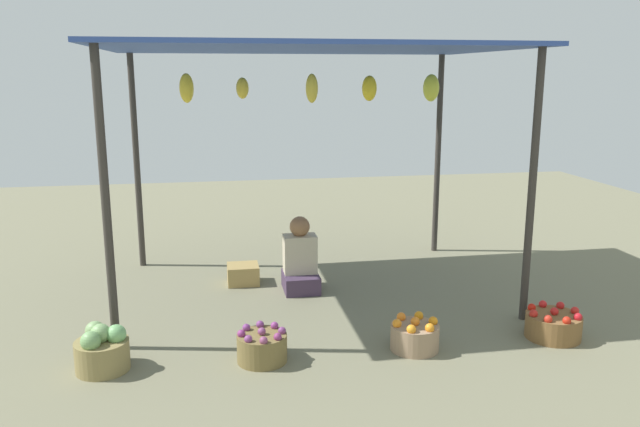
{
  "coord_description": "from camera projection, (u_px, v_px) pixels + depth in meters",
  "views": [
    {
      "loc": [
        -1.0,
        -6.24,
        2.22
      ],
      "look_at": [
        0.0,
        -0.63,
        0.95
      ],
      "focal_mm": 35.43,
      "sensor_mm": 36.0,
      "label": 1
    }
  ],
  "objects": [
    {
      "name": "vendor_person",
      "position": [
        300.0,
        262.0,
        6.57
      ],
      "size": [
        0.36,
        0.44,
        0.78
      ],
      "color": "#423148",
      "rests_on": "ground"
    },
    {
      "name": "market_stall_structure",
      "position": [
        309.0,
        63.0,
        6.15
      ],
      "size": [
        3.92,
        2.64,
        2.48
      ],
      "color": "#38332D",
      "rests_on": "ground"
    },
    {
      "name": "wooden_crate_near_vendor",
      "position": [
        243.0,
        274.0,
        6.8
      ],
      "size": [
        0.33,
        0.31,
        0.21
      ],
      "primitive_type": "cube",
      "color": "#A3854B",
      "rests_on": "ground"
    },
    {
      "name": "basket_oranges",
      "position": [
        415.0,
        336.0,
        5.17
      ],
      "size": [
        0.4,
        0.4,
        0.28
      ],
      "color": "#9C7E60",
      "rests_on": "ground"
    },
    {
      "name": "ground_plane",
      "position": [
        310.0,
        289.0,
        6.66
      ],
      "size": [
        14.0,
        14.0,
        0.0
      ],
      "primitive_type": "plane",
      "color": "#737056"
    },
    {
      "name": "basket_red_tomatoes",
      "position": [
        553.0,
        325.0,
        5.41
      ],
      "size": [
        0.47,
        0.47,
        0.27
      ],
      "color": "brown",
      "rests_on": "ground"
    },
    {
      "name": "basket_purple_onions",
      "position": [
        262.0,
        347.0,
        4.96
      ],
      "size": [
        0.4,
        0.4,
        0.28
      ],
      "color": "brown",
      "rests_on": "ground"
    },
    {
      "name": "basket_cabbages",
      "position": [
        102.0,
        350.0,
        4.8
      ],
      "size": [
        0.41,
        0.41,
        0.37
      ],
      "color": "olive",
      "rests_on": "ground"
    }
  ]
}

